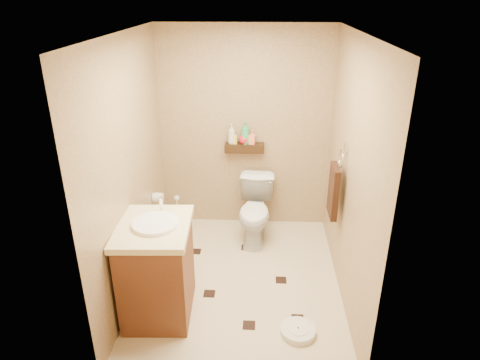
{
  "coord_description": "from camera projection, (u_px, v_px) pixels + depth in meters",
  "views": [
    {
      "loc": [
        0.2,
        -3.55,
        2.72
      ],
      "look_at": [
        -0.0,
        0.25,
        1.02
      ],
      "focal_mm": 32.0,
      "sensor_mm": 36.0,
      "label": 1
    }
  ],
  "objects": [
    {
      "name": "bottle_e",
      "position": [
        252.0,
        137.0,
        4.95
      ],
      "size": [
        0.09,
        0.09,
        0.16
      ],
      "primitive_type": "imported",
      "rotation": [
        0.0,
        0.0,
        2.95
      ],
      "color": "#FF8654",
      "rests_on": "wall_shelf"
    },
    {
      "name": "vanity",
      "position": [
        157.0,
        268.0,
        3.77
      ],
      "size": [
        0.65,
        0.77,
        1.05
      ],
      "rotation": [
        0.0,
        0.0,
        0.05
      ],
      "color": "brown",
      "rests_on": "ground"
    },
    {
      "name": "wall_front",
      "position": [
        228.0,
        250.0,
        2.73
      ],
      "size": [
        2.0,
        0.04,
        2.4
      ],
      "primitive_type": "cube",
      "color": "tan",
      "rests_on": "ground"
    },
    {
      "name": "toilet_paper",
      "position": [
        158.0,
        198.0,
        4.75
      ],
      "size": [
        0.12,
        0.11,
        0.12
      ],
      "color": "white",
      "rests_on": "wall_left"
    },
    {
      "name": "bottle_d",
      "position": [
        245.0,
        133.0,
        4.93
      ],
      "size": [
        0.12,
        0.12,
        0.27
      ],
      "primitive_type": "imported",
      "rotation": [
        0.0,
        0.0,
        6.13
      ],
      "color": "#35A05C",
      "rests_on": "wall_shelf"
    },
    {
      "name": "wall_right",
      "position": [
        351.0,
        175.0,
        3.82
      ],
      "size": [
        0.04,
        2.5,
        2.4
      ],
      "primitive_type": "cube",
      "color": "tan",
      "rests_on": "ground"
    },
    {
      "name": "toilet_brush",
      "position": [
        178.0,
        216.0,
        5.3
      ],
      "size": [
        0.1,
        0.1,
        0.43
      ],
      "color": "#175C52",
      "rests_on": "ground"
    },
    {
      "name": "wall_shelf",
      "position": [
        245.0,
        148.0,
        5.0
      ],
      "size": [
        0.46,
        0.14,
        0.1
      ],
      "primitive_type": "cube",
      "color": "#311D0D",
      "rests_on": "wall_back"
    },
    {
      "name": "bottle_c",
      "position": [
        244.0,
        137.0,
        4.95
      ],
      "size": [
        0.17,
        0.17,
        0.15
      ],
      "primitive_type": "imported",
      "rotation": [
        0.0,
        0.0,
        0.77
      ],
      "color": "red",
      "rests_on": "wall_shelf"
    },
    {
      "name": "floor_accents",
      "position": [
        245.0,
        283.0,
        4.32
      ],
      "size": [
        1.19,
        1.35,
        0.01
      ],
      "color": "black",
      "rests_on": "ground"
    },
    {
      "name": "wall_back",
      "position": [
        245.0,
        131.0,
        5.0
      ],
      "size": [
        2.0,
        0.04,
        2.4
      ],
      "primitive_type": "cube",
      "color": "tan",
      "rests_on": "ground"
    },
    {
      "name": "bottle_b",
      "position": [
        234.0,
        138.0,
        4.96
      ],
      "size": [
        0.07,
        0.07,
        0.15
      ],
      "primitive_type": "imported",
      "rotation": [
        0.0,
        0.0,
        4.67
      ],
      "color": "yellow",
      "rests_on": "wall_shelf"
    },
    {
      "name": "bottle_a",
      "position": [
        232.0,
        134.0,
        4.94
      ],
      "size": [
        0.11,
        0.11,
        0.23
      ],
      "primitive_type": "imported",
      "rotation": [
        0.0,
        0.0,
        3.46
      ],
      "color": "silver",
      "rests_on": "wall_shelf"
    },
    {
      "name": "ground",
      "position": [
        239.0,
        281.0,
        4.36
      ],
      "size": [
        2.5,
        2.5,
        0.0
      ],
      "primitive_type": "plane",
      "color": "beige",
      "rests_on": "ground"
    },
    {
      "name": "bathroom_scale",
      "position": [
        298.0,
        331.0,
        3.68
      ],
      "size": [
        0.39,
        0.39,
        0.06
      ],
      "rotation": [
        0.0,
        0.0,
        0.33
      ],
      "color": "white",
      "rests_on": "ground"
    },
    {
      "name": "ceiling",
      "position": [
        239.0,
        33.0,
        3.37
      ],
      "size": [
        2.0,
        2.5,
        0.02
      ],
      "primitive_type": "cube",
      "color": "silver",
      "rests_on": "wall_back"
    },
    {
      "name": "wall_left",
      "position": [
        130.0,
        171.0,
        3.91
      ],
      "size": [
        0.04,
        2.5,
        2.4
      ],
      "primitive_type": "cube",
      "color": "tan",
      "rests_on": "ground"
    },
    {
      "name": "toilet",
      "position": [
        255.0,
        211.0,
        4.96
      ],
      "size": [
        0.44,
        0.73,
        0.73
      ],
      "primitive_type": "imported",
      "rotation": [
        0.0,
        0.0,
        -0.05
      ],
      "color": "white",
      "rests_on": "ground"
    },
    {
      "name": "towel_ring",
      "position": [
        334.0,
        189.0,
        4.15
      ],
      "size": [
        0.12,
        0.3,
        0.76
      ],
      "color": "silver",
      "rests_on": "wall_right"
    }
  ]
}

